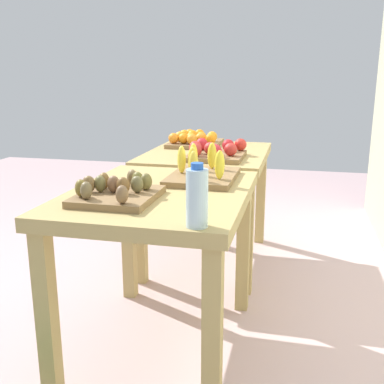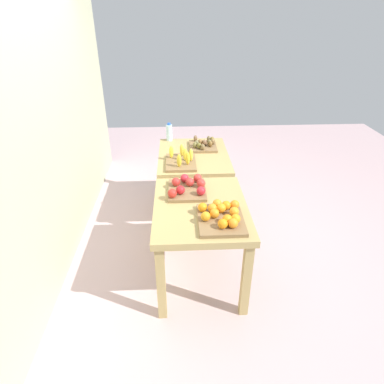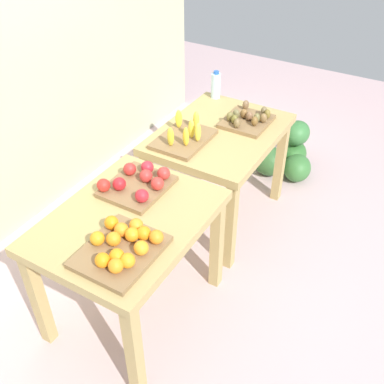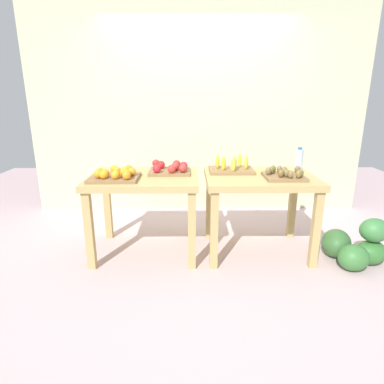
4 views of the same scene
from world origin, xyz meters
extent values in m
plane|color=#C5A6AA|center=(0.00, 0.00, 0.00)|extent=(8.00, 8.00, 0.00)
cube|color=#BBBD98|center=(0.00, 1.35, 1.50)|extent=(4.40, 0.12, 3.00)
cube|color=tan|center=(-0.56, 0.00, 0.77)|extent=(1.04, 0.80, 0.06)
cube|color=tan|center=(-1.02, -0.34, 0.37)|extent=(0.07, 0.07, 0.74)
cube|color=tan|center=(-0.10, -0.34, 0.37)|extent=(0.07, 0.07, 0.74)
cube|color=tan|center=(-1.02, 0.34, 0.37)|extent=(0.07, 0.07, 0.74)
cube|color=tan|center=(-0.10, 0.34, 0.37)|extent=(0.07, 0.07, 0.74)
cube|color=tan|center=(0.56, 0.00, 0.77)|extent=(1.04, 0.80, 0.06)
cube|color=tan|center=(0.10, -0.34, 0.37)|extent=(0.07, 0.07, 0.74)
cube|color=tan|center=(1.02, -0.34, 0.37)|extent=(0.07, 0.07, 0.74)
cube|color=tan|center=(0.10, 0.34, 0.37)|extent=(0.07, 0.07, 0.74)
cube|color=tan|center=(1.02, 0.34, 0.37)|extent=(0.07, 0.07, 0.74)
cube|color=olive|center=(-0.81, -0.14, 0.81)|extent=(0.44, 0.36, 0.03)
sphere|color=orange|center=(-0.68, -0.20, 0.87)|extent=(0.10, 0.10, 0.08)
sphere|color=orange|center=(-0.88, -0.18, 0.87)|extent=(0.08, 0.08, 0.08)
sphere|color=orange|center=(-0.79, -0.09, 0.87)|extent=(0.10, 0.10, 0.08)
sphere|color=orange|center=(-0.93, -0.22, 0.87)|extent=(0.09, 0.09, 0.08)
sphere|color=orange|center=(-0.65, -0.13, 0.87)|extent=(0.09, 0.09, 0.08)
sphere|color=orange|center=(-0.77, -0.25, 0.87)|extent=(0.09, 0.09, 0.08)
sphere|color=orange|center=(-0.83, -0.02, 0.87)|extent=(0.10, 0.10, 0.08)
sphere|color=orange|center=(-0.88, -0.25, 0.87)|extent=(0.10, 0.10, 0.08)
sphere|color=orange|center=(-0.72, -0.08, 0.87)|extent=(0.10, 0.10, 0.08)
sphere|color=orange|center=(-0.70, -0.01, 0.87)|extent=(0.09, 0.09, 0.08)
sphere|color=orange|center=(-0.67, -0.27, 0.87)|extent=(0.09, 0.09, 0.08)
sphere|color=orange|center=(-0.94, -0.14, 0.87)|extent=(0.11, 0.11, 0.08)
sphere|color=orange|center=(-0.72, -0.16, 0.87)|extent=(0.08, 0.08, 0.08)
cube|color=olive|center=(-0.32, 0.11, 0.81)|extent=(0.40, 0.34, 0.03)
sphere|color=red|center=(-0.29, -0.03, 0.87)|extent=(0.11, 0.11, 0.08)
sphere|color=red|center=(-0.26, 0.08, 0.87)|extent=(0.11, 0.11, 0.08)
sphere|color=red|center=(-0.46, 0.24, 0.87)|extent=(0.10, 0.10, 0.08)
sphere|color=red|center=(-0.43, -0.01, 0.87)|extent=(0.11, 0.11, 0.08)
sphere|color=red|center=(-0.25, 0.21, 0.87)|extent=(0.11, 0.11, 0.08)
sphere|color=red|center=(-0.18, 0.12, 0.87)|extent=(0.11, 0.11, 0.08)
sphere|color=#BC322D|center=(-0.18, 0.00, 0.87)|extent=(0.09, 0.09, 0.08)
sphere|color=red|center=(-0.40, 0.17, 0.87)|extent=(0.10, 0.10, 0.08)
cube|color=olive|center=(0.30, 0.15, 0.81)|extent=(0.44, 0.32, 0.03)
ellipsoid|color=yellow|center=(0.31, 0.04, 0.90)|extent=(0.05, 0.04, 0.14)
ellipsoid|color=yellow|center=(0.16, 0.17, 0.90)|extent=(0.05, 0.06, 0.14)
ellipsoid|color=yellow|center=(0.21, 0.08, 0.90)|extent=(0.07, 0.07, 0.14)
ellipsoid|color=yellow|center=(0.33, 0.10, 0.90)|extent=(0.05, 0.06, 0.14)
ellipsoid|color=yellow|center=(0.45, 0.13, 0.90)|extent=(0.06, 0.06, 0.14)
ellipsoid|color=yellow|center=(0.40, 0.25, 0.90)|extent=(0.06, 0.07, 0.14)
cube|color=olive|center=(0.76, -0.12, 0.81)|extent=(0.36, 0.32, 0.03)
ellipsoid|color=brown|center=(0.65, -0.07, 0.87)|extent=(0.07, 0.07, 0.07)
ellipsoid|color=brown|center=(0.70, -0.21, 0.87)|extent=(0.07, 0.07, 0.07)
ellipsoid|color=brown|center=(0.88, -0.20, 0.87)|extent=(0.06, 0.06, 0.07)
ellipsoid|color=brown|center=(0.77, -0.09, 0.87)|extent=(0.07, 0.07, 0.07)
ellipsoid|color=brown|center=(0.73, -0.04, 0.87)|extent=(0.06, 0.06, 0.07)
ellipsoid|color=brown|center=(0.61, -0.11, 0.87)|extent=(0.07, 0.07, 0.07)
ellipsoid|color=brown|center=(0.75, -0.14, 0.87)|extent=(0.06, 0.07, 0.07)
ellipsoid|color=brown|center=(0.85, -0.24, 0.87)|extent=(0.07, 0.07, 0.07)
ellipsoid|color=brown|center=(0.78, -0.24, 0.87)|extent=(0.05, 0.06, 0.07)
ellipsoid|color=brown|center=(0.76, -0.20, 0.87)|extent=(0.07, 0.06, 0.07)
ellipsoid|color=brown|center=(0.68, -0.02, 0.87)|extent=(0.07, 0.07, 0.07)
ellipsoid|color=brown|center=(0.91, -0.04, 0.87)|extent=(0.06, 0.06, 0.07)
cylinder|color=silver|center=(1.02, 0.28, 0.90)|extent=(0.08, 0.08, 0.20)
cylinder|color=blue|center=(1.02, 0.28, 1.01)|extent=(0.04, 0.04, 0.02)
ellipsoid|color=#306A2D|center=(1.59, -0.29, 0.12)|extent=(0.33, 0.27, 0.23)
ellipsoid|color=#336230|center=(1.33, -0.13, 0.14)|extent=(0.38, 0.41, 0.28)
ellipsoid|color=#366E33|center=(1.37, -0.40, 0.12)|extent=(0.32, 0.29, 0.24)
ellipsoid|color=#377339|center=(1.59, -0.29, 0.34)|extent=(0.27, 0.22, 0.22)
camera|label=1|loc=(2.50, 0.61, 1.31)|focal=42.71mm
camera|label=2|loc=(-2.94, 0.19, 2.28)|focal=30.72mm
camera|label=3|loc=(-2.04, -1.29, 2.46)|focal=42.54mm
camera|label=4|loc=(-0.13, -3.00, 1.53)|focal=29.98mm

